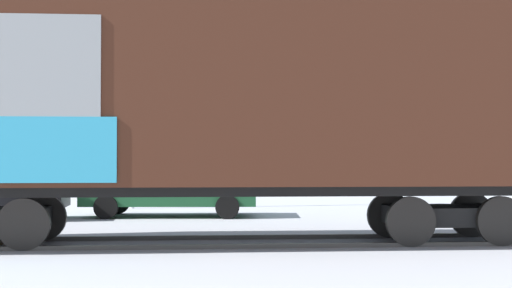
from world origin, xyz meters
TOP-DOWN VIEW (x-y plane):
  - ground_plane at (0.00, 0.00)m, footprint 260.00×260.00m
  - track at (1.88, -0.08)m, footprint 59.95×5.90m
  - freight_car at (0.74, -0.00)m, footprint 13.42×3.84m
  - flagpole at (-1.32, 9.42)m, footprint 1.09×1.11m
  - hillside at (0.13, 66.97)m, footprint 149.56×35.53m
  - parked_car_green at (-0.03, 6.37)m, footprint 4.94×2.46m

SIDE VIEW (x-z plane):
  - ground_plane at x=0.00m, z-range 0.00..0.00m
  - track at x=1.88m, z-range 0.00..0.08m
  - parked_car_green at x=-0.03m, z-range 0.02..1.58m
  - freight_car at x=0.74m, z-range 0.36..5.34m
  - hillside at x=0.13m, z-range -1.73..12.17m
  - flagpole at x=-1.32m, z-range 1.12..9.86m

